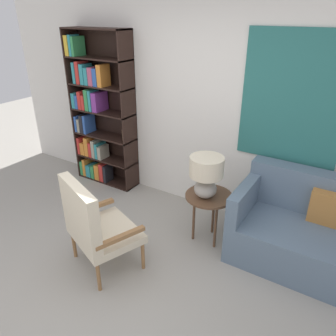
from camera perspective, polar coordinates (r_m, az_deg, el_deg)
ground_plane at (r=3.22m, az=-12.62°, el=-21.94°), size 14.00×14.00×0.00m
wall_back at (r=3.94m, az=7.00°, el=11.00°), size 6.40×0.08×2.70m
bookshelf at (r=4.81m, az=-12.32°, el=9.04°), size 0.96×0.30×2.15m
armchair at (r=3.21m, az=-12.96°, el=-9.36°), size 0.81×0.76×0.98m
couch at (r=3.63m, az=25.15°, el=-10.84°), size 1.67×0.86×0.89m
side_table at (r=3.55m, az=7.10°, el=-5.63°), size 0.51×0.51×0.58m
table_lamp at (r=3.35m, az=6.67°, el=-0.94°), size 0.35×0.35×0.45m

